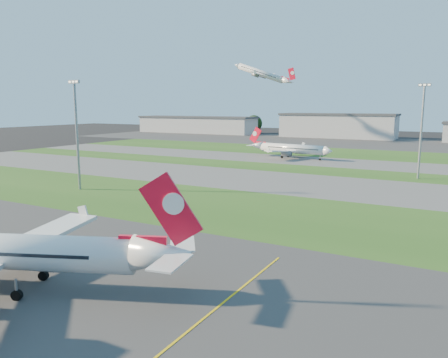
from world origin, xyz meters
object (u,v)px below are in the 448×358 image
Objects in this scene: airliner_taxiing at (292,149)px; airliner_parked at (1,252)px; light_mast_west at (77,128)px; light_mast_centre at (422,125)px.

airliner_parked is at bearing 105.10° from airliner_taxiing.
light_mast_centre is at bearing 38.66° from light_mast_west.
airliner_parked is 1.40× the size of light_mast_west.
light_mast_west reaches higher than airliner_parked.
light_mast_west is 1.00× the size of light_mast_centre.
light_mast_centre reaches higher than airliner_parked.
airliner_parked is 131.05m from airliner_taxiing.
airliner_taxiing is 88.33m from light_mast_west.
light_mast_centre is (33.05, 101.67, 10.64)m from airliner_parked.
airliner_taxiing is at bearing 73.89° from airliner_parked.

